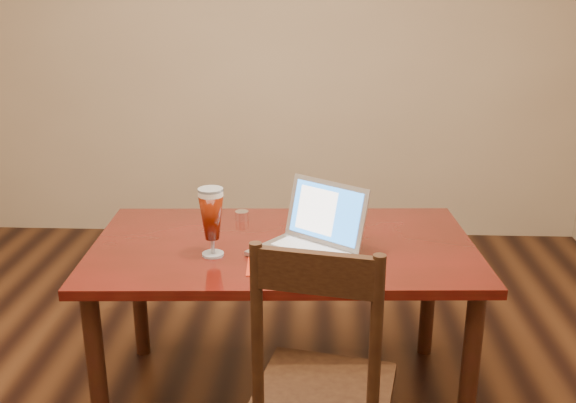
{
  "coord_description": "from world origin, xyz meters",
  "views": [
    {
      "loc": [
        0.4,
        -1.9,
        1.69
      ],
      "look_at": [
        0.29,
        0.42,
        0.93
      ],
      "focal_mm": 40.0,
      "sensor_mm": 36.0,
      "label": 1
    }
  ],
  "objects": [
    {
      "name": "dining_table",
      "position": [
        0.27,
        0.5,
        0.64
      ],
      "size": [
        1.58,
        0.94,
        0.99
      ],
      "rotation": [
        0.0,
        0.0,
        0.05
      ],
      "color": "#4A0D09",
      "rests_on": "ground"
    },
    {
      "name": "dining_chair",
      "position": [
        0.43,
        -0.14,
        0.48
      ],
      "size": [
        0.51,
        0.49,
        1.02
      ],
      "rotation": [
        0.0,
        0.0,
        -0.2
      ],
      "color": "black",
      "rests_on": "ground"
    }
  ]
}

